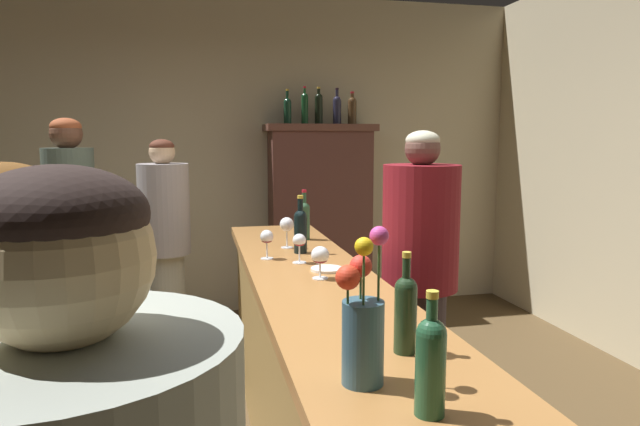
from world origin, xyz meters
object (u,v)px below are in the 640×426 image
(display_cabinet, at_px, (320,217))
(display_bottle_midleft, at_px, (305,107))
(patron_in_navy, at_px, (165,246))
(wine_bottle_pinot, at_px, (300,228))
(bartender, at_px, (419,280))
(patron_near_entrance, at_px, (72,235))
(display_bottle_left, at_px, (287,109))
(wine_bottle_chardonnay, at_px, (406,310))
(wine_bottle_merlot, at_px, (304,218))
(wine_glass_front, at_px, (287,225))
(display_bottle_right, at_px, (352,109))
(wine_bottle_malbec, at_px, (431,361))
(wine_glass_rear, at_px, (299,242))
(display_bottle_midright, at_px, (337,109))
(display_bottle_center, at_px, (319,107))
(bar_counter, at_px, (320,393))
(cheese_plate, at_px, (327,269))
(flower_arrangement, at_px, (362,326))
(wine_glass_spare, at_px, (267,238))
(wine_glass_mid, at_px, (320,257))

(display_cabinet, bearing_deg, display_bottle_midleft, 180.00)
(patron_in_navy, bearing_deg, display_cabinet, 86.34)
(wine_bottle_pinot, xyz_separation_m, bartender, (0.55, -0.29, -0.24))
(display_cabinet, xyz_separation_m, patron_near_entrance, (-1.88, -0.99, 0.07))
(display_bottle_left, height_order, display_bottle_midleft, display_bottle_midleft)
(wine_bottle_chardonnay, xyz_separation_m, patron_in_navy, (-0.78, 2.44, -0.24))
(wine_bottle_merlot, bearing_deg, wine_bottle_chardonnay, -91.92)
(wine_bottle_pinot, xyz_separation_m, wine_glass_front, (-0.05, 0.15, -0.01))
(wine_bottle_merlot, height_order, display_bottle_right, display_bottle_right)
(wine_bottle_malbec, height_order, wine_bottle_chardonnay, wine_bottle_chardonnay)
(wine_glass_rear, relative_size, display_bottle_midright, 0.45)
(wine_bottle_pinot, bearing_deg, wine_bottle_malbec, -91.36)
(wine_glass_rear, xyz_separation_m, display_bottle_midleft, (0.46, 2.24, 0.77))
(display_bottle_center, height_order, patron_in_navy, display_bottle_center)
(bar_counter, height_order, bartender, bartender)
(bartender, bearing_deg, wine_bottle_pinot, -11.48)
(cheese_plate, bearing_deg, wine_bottle_pinot, 96.37)
(bartender, bearing_deg, wine_bottle_chardonnay, 81.27)
(bar_counter, height_order, cheese_plate, cheese_plate)
(wine_bottle_pinot, bearing_deg, display_bottle_midleft, 78.37)
(flower_arrangement, xyz_separation_m, display_bottle_right, (0.98, 3.59, 0.72))
(wine_glass_spare, xyz_separation_m, display_bottle_midleft, (0.60, 2.11, 0.77))
(patron_near_entrance, bearing_deg, wine_glass_mid, -7.08)
(wine_bottle_malbec, relative_size, patron_near_entrance, 0.16)
(display_bottle_midright, height_order, bartender, display_bottle_midright)
(patron_in_navy, bearing_deg, display_bottle_right, 80.85)
(wine_bottle_pinot, bearing_deg, bartender, -27.37)
(display_cabinet, relative_size, wine_glass_front, 10.07)
(wine_glass_rear, relative_size, display_bottle_right, 0.50)
(wine_glass_mid, bearing_deg, wine_bottle_malbec, -91.17)
(wine_glass_rear, relative_size, display_bottle_midleft, 0.44)
(wine_glass_spare, height_order, patron_near_entrance, patron_near_entrance)
(display_bottle_midright, height_order, patron_near_entrance, display_bottle_midright)
(wine_glass_mid, height_order, bartender, bartender)
(wine_bottle_merlot, distance_m, flower_arrangement, 1.99)
(wine_glass_front, distance_m, patron_near_entrance, 1.55)
(wine_bottle_merlot, relative_size, display_bottle_center, 0.92)
(cheese_plate, bearing_deg, display_bottle_right, 71.74)
(display_cabinet, height_order, display_bottle_midright, display_bottle_midright)
(wine_bottle_pinot, xyz_separation_m, wine_glass_spare, (-0.19, -0.11, -0.03))
(wine_bottle_malbec, relative_size, patron_in_navy, 0.17)
(display_cabinet, xyz_separation_m, display_bottle_right, (0.30, 0.00, 0.96))
(flower_arrangement, height_order, display_bottle_left, display_bottle_left)
(display_bottle_midleft, relative_size, display_bottle_midright, 1.03)
(bar_counter, relative_size, flower_arrangement, 8.06)
(wine_bottle_merlot, bearing_deg, display_bottle_left, 84.22)
(wine_glass_spare, bearing_deg, wine_glass_front, 61.29)
(wine_bottle_merlot, distance_m, wine_glass_rear, 0.64)
(flower_arrangement, bearing_deg, wine_bottle_chardonnay, 43.22)
(display_bottle_midright, bearing_deg, display_bottle_center, 180.00)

